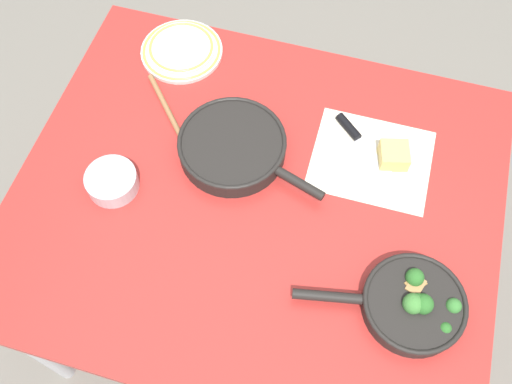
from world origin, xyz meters
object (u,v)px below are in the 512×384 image
object	(u,v)px
cheese_block	(394,155)
prep_bowl_steel	(112,181)
skillet_broccoli	(413,303)
grater_knife	(358,139)
wooden_spoon	(179,132)
dinner_plate_stack	(182,50)
skillet_eggs	(233,146)

from	to	relation	value
cheese_block	prep_bowl_steel	size ratio (longest dim) A/B	0.68
skillet_broccoli	grater_knife	distance (m)	0.46
skillet_broccoli	grater_knife	xyz separation A→B (m)	(0.20, -0.41, -0.02)
grater_knife	cheese_block	world-z (taller)	cheese_block
skillet_broccoli	wooden_spoon	size ratio (longest dim) A/B	1.42
prep_bowl_steel	dinner_plate_stack	bearing A→B (deg)	-92.03
skillet_eggs	grater_knife	world-z (taller)	skillet_eggs
skillet_broccoli	prep_bowl_steel	world-z (taller)	skillet_broccoli
skillet_broccoli	skillet_eggs	distance (m)	0.59
prep_bowl_steel	skillet_eggs	bearing A→B (deg)	-145.30
wooden_spoon	dinner_plate_stack	distance (m)	0.29
grater_knife	prep_bowl_steel	xyz separation A→B (m)	(0.57, 0.31, 0.02)
dinner_plate_stack	skillet_eggs	bearing A→B (deg)	130.69
grater_knife	cheese_block	distance (m)	0.11
skillet_broccoli	prep_bowl_steel	bearing A→B (deg)	-18.83
wooden_spoon	dinner_plate_stack	size ratio (longest dim) A/B	1.14
skillet_broccoli	dinner_plate_stack	xyz separation A→B (m)	(0.76, -0.57, -0.02)
skillet_broccoli	skillet_eggs	xyz separation A→B (m)	(0.51, -0.29, -0.00)
grater_knife	skillet_broccoli	bearing A→B (deg)	-22.22
cheese_block	dinner_plate_stack	bearing A→B (deg)	-16.63
skillet_broccoli	grater_knife	bearing A→B (deg)	-74.85
skillet_broccoli	skillet_eggs	bearing A→B (deg)	-40.40
grater_knife	prep_bowl_steel	distance (m)	0.65
cheese_block	prep_bowl_steel	bearing A→B (deg)	22.26
wooden_spoon	skillet_broccoli	bearing A→B (deg)	23.63
skillet_eggs	grater_knife	xyz separation A→B (m)	(-0.31, -0.13, -0.02)
cheese_block	wooden_spoon	bearing A→B (deg)	7.75
wooden_spoon	dinner_plate_stack	world-z (taller)	dinner_plate_stack
wooden_spoon	prep_bowl_steel	bearing A→B (deg)	-70.26
skillet_broccoli	wooden_spoon	distance (m)	0.73
skillet_eggs	cheese_block	bearing A→B (deg)	30.78
skillet_eggs	dinner_plate_stack	xyz separation A→B (m)	(0.25, -0.29, -0.01)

